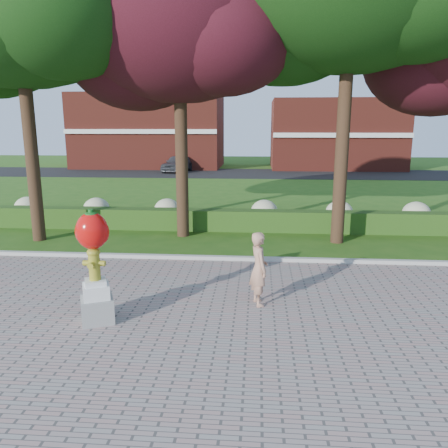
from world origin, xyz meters
The scene contains 12 objects.
ground centered at (0.00, 0.00, 0.00)m, with size 100.00×100.00×0.00m, color #265314.
walkway centered at (0.00, -4.00, 0.02)m, with size 40.00×14.00×0.04m, color gray.
curb centered at (0.00, 3.00, 0.07)m, with size 40.00×0.18×0.15m, color #ADADA5.
lawn_hedge centered at (0.00, 7.00, 0.40)m, with size 24.00×0.70×0.80m, color #1E3F12.
hydrangea_row centered at (0.57, 8.00, 0.55)m, with size 20.10×1.10×0.99m.
street centered at (0.00, 28.00, 0.01)m, with size 50.00×8.00×0.02m, color black.
building_left centered at (-10.00, 34.00, 3.50)m, with size 14.00×8.00×7.00m, color maroon.
building_right centered at (8.00, 34.00, 3.20)m, with size 12.00×8.00×6.40m, color maroon.
tree_mid_left centered at (-2.10, 6.08, 7.30)m, with size 8.25×7.04×10.69m.
hydrant_sculpture centered at (-2.51, -1.40, 1.28)m, with size 0.83×0.83×2.34m.
woman centered at (0.78, -0.25, 0.87)m, with size 0.61×0.40×1.66m, color tan.
parked_car centered at (-6.41, 28.94, 0.76)m, with size 1.75×4.35×1.48m, color #414449.
Camera 1 is at (0.72, -9.48, 3.95)m, focal length 35.00 mm.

